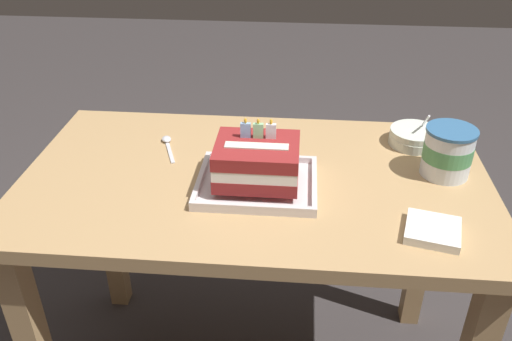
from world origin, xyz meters
TOP-DOWN VIEW (x-y plane):
  - dining_table at (0.00, 0.00)m, footprint 1.17×0.68m
  - foil_tray at (0.01, -0.05)m, footprint 0.29×0.24m
  - birthday_cake at (0.01, -0.05)m, footprint 0.20×0.16m
  - bowl_stack at (0.42, 0.21)m, footprint 0.14×0.14m
  - ice_cream_tub at (0.47, 0.05)m, footprint 0.12×0.12m
  - serving_spoon_near_tray at (-0.26, 0.15)m, footprint 0.07×0.14m
  - napkin_pile at (0.40, -0.20)m, footprint 0.13×0.13m

SIDE VIEW (x-z plane):
  - dining_table at x=0.00m, z-range 0.26..1.00m
  - serving_spoon_near_tray at x=-0.26m, z-range 0.74..0.75m
  - foil_tray at x=0.01m, z-range 0.74..0.76m
  - napkin_pile at x=0.40m, z-range 0.74..0.76m
  - bowl_stack at x=0.42m, z-range 0.71..0.82m
  - ice_cream_tub at x=0.47m, z-range 0.74..0.87m
  - birthday_cake at x=0.01m, z-range 0.74..0.89m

